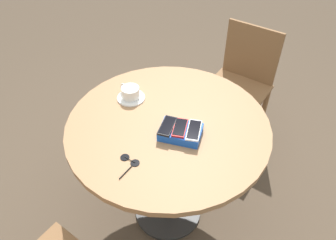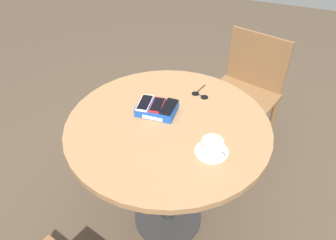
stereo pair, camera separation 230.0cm
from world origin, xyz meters
name	(u,v)px [view 1 (the left image)]	position (x,y,z in m)	size (l,w,h in m)	color
ground_plane	(168,211)	(0.00, 0.00, 0.00)	(8.00, 8.00, 0.00)	brown
round_table	(168,141)	(0.00, 0.00, 0.63)	(0.96, 0.96, 0.75)	#2D2D2D
phone_box	(181,132)	(-0.08, 0.06, 0.77)	(0.19, 0.14, 0.04)	blue
phone_white	(194,130)	(-0.14, 0.05, 0.80)	(0.07, 0.14, 0.01)	silver
phone_red	(180,128)	(-0.08, 0.06, 0.80)	(0.07, 0.12, 0.01)	red
phone_black	(167,126)	(-0.02, 0.06, 0.80)	(0.06, 0.13, 0.01)	black
saucer	(131,98)	(0.24, -0.11, 0.76)	(0.14, 0.14, 0.01)	white
coffee_cup	(130,92)	(0.24, -0.11, 0.79)	(0.12, 0.09, 0.06)	white
sunglasses	(129,162)	(0.07, 0.28, 0.76)	(0.09, 0.13, 0.01)	black
chair_far_side	(239,85)	(-0.23, -0.86, 0.44)	(0.50, 0.50, 0.83)	brown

